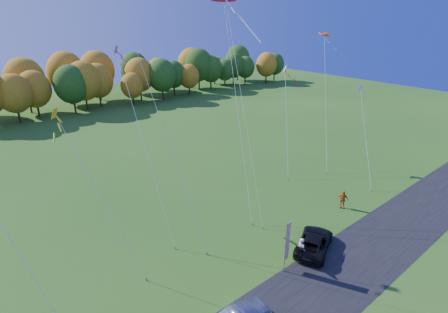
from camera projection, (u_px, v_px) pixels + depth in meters
ground at (273, 262)px, 27.08m from camera, size 160.00×160.00×0.00m
asphalt_strip at (316, 291)px, 24.24m from camera, size 90.00×6.00×0.01m
tree_line at (59, 115)px, 66.14m from camera, size 116.00×12.00×10.00m
black_suv at (314, 242)px, 28.34m from camera, size 5.62×4.24×1.42m
person_tailgate_a at (301, 249)px, 27.05m from camera, size 0.53×0.75×1.96m
person_tailgate_b at (302, 250)px, 27.10m from camera, size 0.99×1.05×1.72m
person_east at (343, 199)px, 34.38m from camera, size 0.92×1.16×1.85m
feather_flag at (287, 241)px, 25.33m from camera, size 0.55×0.17×4.24m
kite_delta_blue at (137, 53)px, 23.89m from camera, size 6.23×9.92×31.67m
kite_parafoil_orange at (231, 59)px, 32.79m from camera, size 7.55×13.41×28.26m
kite_delta_red at (244, 108)px, 31.39m from camera, size 4.00×9.50×20.60m
kite_parafoil_rainbow at (326, 101)px, 43.61m from camera, size 8.32×7.64×15.95m
kite_diamond_yellow at (102, 200)px, 23.87m from camera, size 3.46×5.63×12.62m
kite_diamond_green at (31, 274)px, 17.25m from camera, size 3.10×4.97×12.36m
kite_diamond_white at (287, 122)px, 41.56m from camera, size 5.20×6.07×12.34m
kite_diamond_pink at (146, 149)px, 27.54m from camera, size 1.14×6.39×15.93m
kite_diamond_blue_low at (366, 138)px, 38.49m from camera, size 3.56×5.25×10.82m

